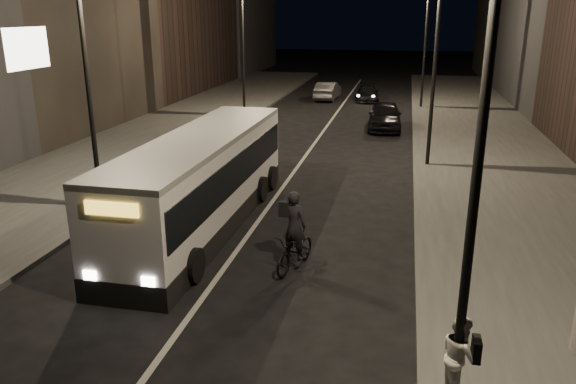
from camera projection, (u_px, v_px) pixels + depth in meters
The scene contains 14 objects.
ground at pixel (219, 275), 14.62m from camera, with size 180.00×180.00×0.00m, color black.
sidewalk_right at pixel (490, 158), 25.99m from camera, with size 7.00×70.00×0.16m, color #3A3A37.
sidewalk_left at pixel (149, 141), 29.28m from camera, with size 7.00×70.00×0.16m, color #3A3A37.
streetlight_right_near at pixel (466, 97), 8.21m from camera, with size 1.20×0.44×8.12m.
streetlight_right_mid at pixel (430, 42), 23.12m from camera, with size 1.20×0.44×8.12m.
streetlight_right_far at pixel (422, 30), 38.03m from camera, with size 1.20×0.44×8.12m.
streetlight_left_near at pixel (92, 51), 17.73m from camera, with size 1.20×0.44×8.12m.
streetlight_left_far at pixel (247, 32), 34.50m from camera, with size 1.20×0.44×8.12m.
city_bus at pixel (202, 177), 17.56m from camera, with size 2.68×10.96×2.94m.
cyclist_on_bicycle at pixel (295, 243), 14.74m from camera, with size 1.19×2.05×2.23m.
pedestrian_woman at pixel (460, 356), 9.61m from camera, with size 0.74×0.58×1.53m, color silver.
car_near at pixel (385, 116), 32.49m from camera, with size 1.87×4.64×1.58m, color black.
car_mid at pixel (328, 91), 43.44m from camera, with size 1.46×4.19×1.38m, color #353537.
car_far at pixel (368, 93), 42.91m from camera, with size 1.60×3.93×1.14m, color black.
Camera 1 is at (4.45, -12.60, 6.56)m, focal length 35.00 mm.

